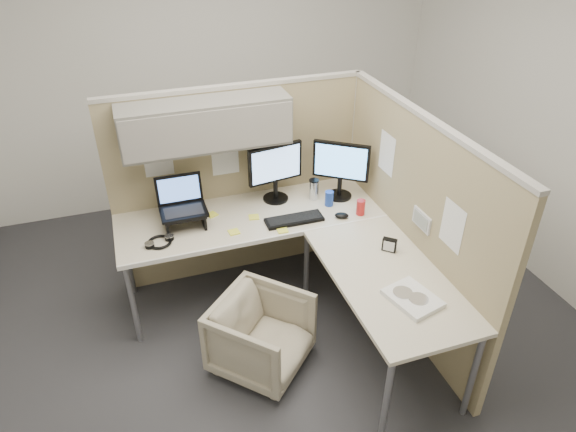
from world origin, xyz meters
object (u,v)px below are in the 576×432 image
object	(u,v)px
office_chair	(261,332)
keyboard	(294,220)
monitor_left	(275,168)
desk	(297,244)

from	to	relation	value
office_chair	keyboard	bearing A→B (deg)	9.29
office_chair	monitor_left	distance (m)	1.25
office_chair	keyboard	world-z (taller)	keyboard
desk	monitor_left	distance (m)	0.66
desk	monitor_left	bearing A→B (deg)	87.53
office_chair	keyboard	xyz separation A→B (m)	(0.44, 0.60, 0.45)
desk	monitor_left	world-z (taller)	monitor_left
office_chair	monitor_left	world-z (taller)	monitor_left
desk	office_chair	bearing A→B (deg)	-135.66
keyboard	monitor_left	bearing A→B (deg)	95.93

